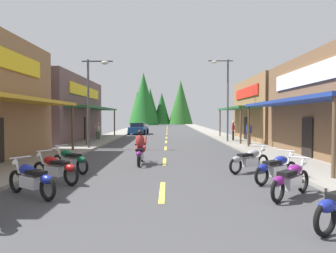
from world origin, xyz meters
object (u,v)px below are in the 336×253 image
motorcycle_parked_right_2 (275,168)px  motorcycle_parked_right_3 (248,160)px  streetlamp_left (92,91)px  motorcycle_parked_left_2 (54,168)px  pedestrian_by_shop (232,130)px  motorcycle_parked_left_3 (69,160)px  rider_cruising_lead (140,150)px  pedestrian_browsing (248,132)px  pedestrian_waiting (97,130)px  streetlamp_right (224,90)px  motorcycle_parked_right_1 (290,179)px  parked_car_curbside (138,129)px  motorcycle_parked_left_1 (31,179)px

motorcycle_parked_right_2 → motorcycle_parked_right_3: same height
motorcycle_parked_right_2 → streetlamp_left: bearing=96.6°
motorcycle_parked_left_2 → pedestrian_by_shop: 18.31m
motorcycle_parked_right_3 → motorcycle_parked_left_3: (-6.90, -0.05, 0.00)m
rider_cruising_lead → pedestrian_by_shop: (6.80, 12.05, 0.38)m
pedestrian_browsing → pedestrian_waiting: size_ratio=1.11×
streetlamp_left → streetlamp_right: bearing=27.1°
pedestrian_browsing → pedestrian_by_shop: bearing=-26.1°
motorcycle_parked_right_2 → motorcycle_parked_right_3: size_ratio=0.99×
motorcycle_parked_left_3 → pedestrian_browsing: bearing=-98.0°
motorcycle_parked_right_1 → motorcycle_parked_left_3: size_ratio=0.90×
parked_car_curbside → rider_cruising_lead: bearing=-170.8°
motorcycle_parked_left_2 → streetlamp_right: bearing=-89.0°
streetlamp_right → motorcycle_parked_left_2: size_ratio=3.56×
motorcycle_parked_left_2 → motorcycle_parked_right_1: bearing=-163.9°
parked_car_curbside → pedestrian_browsing: bearing=-143.3°
pedestrian_browsing → parked_car_curbside: size_ratio=0.40×
motorcycle_parked_right_2 → motorcycle_parked_left_2: same height
motorcycle_parked_left_2 → parked_car_curbside: parked_car_curbside is taller
streetlamp_right → streetlamp_left: bearing=-152.9°
motorcycle_parked_left_2 → motorcycle_parked_left_3: size_ratio=1.05×
motorcycle_parked_right_1 → pedestrian_browsing: bearing=35.8°
motorcycle_parked_left_1 → rider_cruising_lead: (2.42, 5.42, 0.17)m
motorcycle_parked_left_3 → motorcycle_parked_left_1: bearing=126.8°
motorcycle_parked_right_3 → rider_cruising_lead: 4.77m
motorcycle_parked_right_3 → motorcycle_parked_left_2: same height
motorcycle_parked_left_1 → motorcycle_parked_left_2: bearing=-56.1°
streetlamp_left → motorcycle_parked_right_1: size_ratio=3.59×
parked_car_curbside → motorcycle_parked_right_2: bearing=-161.7°
streetlamp_left → motorcycle_parked_left_2: 10.50m
motorcycle_parked_right_3 → motorcycle_parked_left_3: size_ratio=1.03×
motorcycle_parked_right_3 → rider_cruising_lead: size_ratio=0.87×
rider_cruising_lead → motorcycle_parked_right_2: bearing=-127.7°
motorcycle_parked_left_3 → rider_cruising_lead: 3.20m
motorcycle_parked_left_3 → pedestrian_browsing: size_ratio=1.02×
streetlamp_left → parked_car_curbside: size_ratio=1.33×
streetlamp_left → rider_cruising_lead: (3.65, -6.10, -3.17)m
streetlamp_left → pedestrian_by_shop: size_ratio=3.28×
motorcycle_parked_left_2 → parked_car_curbside: (0.04, 26.72, 0.20)m
pedestrian_waiting → motorcycle_parked_left_3: bearing=-22.6°
motorcycle_parked_right_3 → rider_cruising_lead: bearing=124.0°
motorcycle_parked_right_2 → pedestrian_browsing: 12.46m
motorcycle_parked_left_1 → motorcycle_parked_right_3: bearing=-118.2°
motorcycle_parked_right_1 → motorcycle_parked_right_3: (-0.12, 3.59, 0.00)m
motorcycle_parked_left_3 → parked_car_curbside: size_ratio=0.41×
motorcycle_parked_right_2 → motorcycle_parked_left_1: bearing=159.3°
streetlamp_left → motorcycle_parked_left_3: (1.12, -8.05, -3.34)m
streetlamp_right → parked_car_curbside: size_ratio=1.54×
motorcycle_parked_left_1 → motorcycle_parked_left_3: bearing=-53.8°
streetlamp_right → pedestrian_by_shop: streetlamp_right is taller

